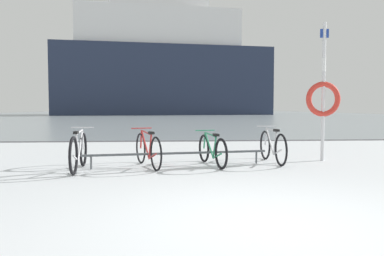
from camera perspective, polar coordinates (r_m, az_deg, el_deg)
ground at (r=57.82m, az=-2.71°, el=1.86°), size 80.00×132.00×0.08m
bike_rack at (r=7.97m, az=-2.20°, el=-3.96°), size 3.94×0.65×0.31m
bicycle_0 at (r=7.77m, az=-16.95°, el=-3.44°), size 0.46×1.80×0.85m
bicycle_1 at (r=7.91m, az=-6.78°, el=-3.30°), size 0.70×1.69×0.81m
bicycle_2 at (r=8.06m, az=3.07°, el=-3.37°), size 0.56×1.65×0.75m
bicycle_3 at (r=8.67m, az=12.22°, el=-2.76°), size 0.46×1.76×0.82m
rescue_post at (r=9.29m, az=19.45°, el=4.58°), size 0.83×0.13×3.23m
ferry_ship at (r=68.59m, az=-4.71°, el=9.66°), size 38.66×17.49×26.93m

